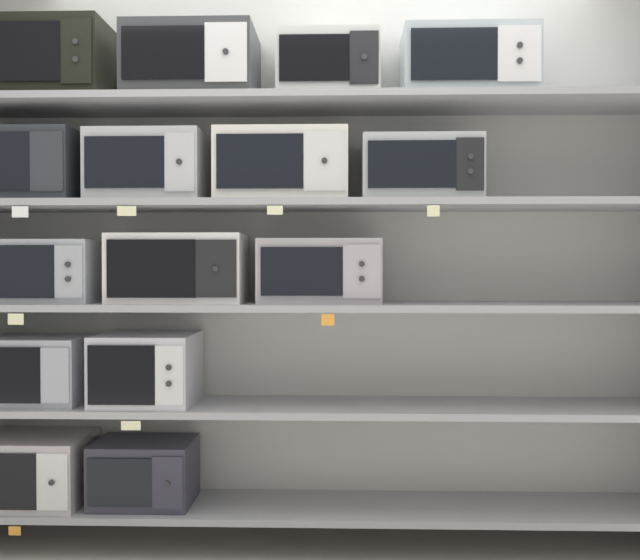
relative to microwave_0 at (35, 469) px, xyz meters
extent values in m
cube|color=#B2B2AD|center=(1.26, 0.25, 0.93)|extent=(3.30, 0.04, 2.50)
cube|color=#99999E|center=(1.26, 0.00, -0.16)|extent=(3.10, 0.44, 0.03)
cube|color=#A59BA2|center=(0.00, 0.00, 0.00)|extent=(0.46, 0.41, 0.29)
cube|color=black|center=(-0.06, -0.21, 0.00)|extent=(0.30, 0.01, 0.23)
cube|color=silver|center=(0.15, -0.20, 0.00)|extent=(0.13, 0.01, 0.24)
cylinder|color=#262628|center=(0.15, -0.21, 0.00)|extent=(0.02, 0.01, 0.02)
cube|color=#2E2C39|center=(0.49, 0.00, -0.01)|extent=(0.43, 0.34, 0.27)
cube|color=black|center=(0.43, -0.17, -0.01)|extent=(0.27, 0.01, 0.20)
cube|color=#2E2C39|center=(0.63, -0.17, -0.01)|extent=(0.13, 0.01, 0.22)
cylinder|color=#262628|center=(0.63, -0.18, -0.01)|extent=(0.02, 0.01, 0.02)
cube|color=orange|center=(0.00, -0.22, -0.20)|extent=(0.05, 0.00, 0.04)
cube|color=#99999E|center=(1.26, 0.00, 0.28)|extent=(3.10, 0.44, 0.03)
cube|color=#9A9CA7|center=(0.00, 0.00, 0.44)|extent=(0.45, 0.35, 0.29)
cube|color=black|center=(-0.06, -0.18, 0.44)|extent=(0.31, 0.01, 0.23)
cube|color=#9A9CA7|center=(0.16, -0.17, 0.44)|extent=(0.12, 0.01, 0.23)
cube|color=#B6B5C1|center=(0.50, 0.00, 0.45)|extent=(0.42, 0.42, 0.30)
cube|color=black|center=(0.45, -0.21, 0.45)|extent=(0.28, 0.01, 0.25)
cube|color=silver|center=(0.65, -0.21, 0.45)|extent=(0.12, 0.01, 0.24)
cylinder|color=#262628|center=(0.65, -0.22, 0.41)|extent=(0.02, 0.01, 0.02)
cylinder|color=#262628|center=(0.65, -0.22, 0.48)|extent=(0.02, 0.01, 0.02)
cube|color=beige|center=(0.49, -0.22, 0.24)|extent=(0.08, 0.00, 0.04)
cube|color=#99999E|center=(1.26, 0.00, 0.72)|extent=(3.10, 0.44, 0.03)
cube|color=#989DA5|center=(0.03, 0.00, 0.87)|extent=(0.51, 0.35, 0.27)
cube|color=black|center=(-0.02, -0.18, 0.87)|extent=(0.37, 0.01, 0.22)
cube|color=#989DA5|center=(0.22, -0.17, 0.87)|extent=(0.12, 0.01, 0.22)
cylinder|color=#262628|center=(0.22, -0.18, 0.84)|extent=(0.02, 0.01, 0.02)
cylinder|color=#262628|center=(0.22, -0.18, 0.90)|extent=(0.02, 0.01, 0.02)
cube|color=white|center=(0.64, 0.00, 0.89)|extent=(0.58, 0.34, 0.30)
cube|color=black|center=(0.56, -0.17, 0.89)|extent=(0.37, 0.01, 0.24)
cube|color=black|center=(0.83, -0.17, 0.89)|extent=(0.17, 0.01, 0.24)
cylinder|color=#262628|center=(0.83, -0.18, 0.89)|extent=(0.02, 0.01, 0.02)
cube|color=#A399A2|center=(1.26, 0.00, 0.87)|extent=(0.53, 0.32, 0.28)
cube|color=black|center=(1.19, -0.16, 0.87)|extent=(0.34, 0.01, 0.20)
cube|color=#A399A2|center=(1.44, -0.16, 0.87)|extent=(0.16, 0.01, 0.22)
cylinder|color=#262628|center=(1.44, -0.17, 0.84)|extent=(0.02, 0.01, 0.02)
cylinder|color=#262628|center=(1.44, -0.17, 0.90)|extent=(0.02, 0.01, 0.02)
cube|color=beige|center=(0.01, -0.22, 0.68)|extent=(0.07, 0.00, 0.05)
cube|color=orange|center=(1.30, -0.22, 0.68)|extent=(0.05, 0.00, 0.05)
cube|color=#99999E|center=(1.26, 0.00, 1.16)|extent=(3.10, 0.44, 0.03)
cube|color=#292C32|center=(-0.01, 0.00, 1.33)|extent=(0.43, 0.35, 0.31)
cube|color=#292C32|center=(0.13, -0.18, 1.33)|extent=(0.14, 0.01, 0.25)
cube|color=#B1B3B7|center=(0.51, 0.00, 1.33)|extent=(0.49, 0.33, 0.30)
cube|color=black|center=(0.45, -0.17, 1.33)|extent=(0.34, 0.01, 0.21)
cube|color=#B1B3B7|center=(0.68, -0.17, 1.33)|extent=(0.12, 0.01, 0.24)
cylinder|color=#262628|center=(0.68, -0.17, 1.33)|extent=(0.02, 0.01, 0.02)
cube|color=silver|center=(1.10, 0.00, 1.33)|extent=(0.57, 0.33, 0.31)
cube|color=black|center=(1.02, -0.17, 1.33)|extent=(0.36, 0.01, 0.23)
cube|color=silver|center=(1.28, -0.17, 1.33)|extent=(0.17, 0.01, 0.25)
cylinder|color=#262628|center=(1.28, -0.17, 1.33)|extent=(0.02, 0.01, 0.02)
cube|color=#A2A7A7|center=(1.69, 0.00, 1.31)|extent=(0.50, 0.39, 0.27)
cube|color=black|center=(1.64, -0.20, 1.31)|extent=(0.36, 0.01, 0.19)
cube|color=black|center=(1.88, -0.20, 1.31)|extent=(0.11, 0.01, 0.21)
cylinder|color=#262628|center=(1.88, -0.20, 1.28)|extent=(0.02, 0.01, 0.02)
cylinder|color=#262628|center=(1.88, -0.20, 1.34)|extent=(0.02, 0.01, 0.02)
cube|color=white|center=(0.03, -0.22, 1.12)|extent=(0.07, 0.00, 0.05)
cube|color=beige|center=(0.48, -0.22, 1.12)|extent=(0.08, 0.00, 0.04)
cube|color=beige|center=(1.08, -0.22, 1.12)|extent=(0.06, 0.00, 0.04)
cube|color=beige|center=(1.73, -0.22, 1.12)|extent=(0.05, 0.00, 0.05)
cube|color=#99999E|center=(1.26, 0.00, 1.60)|extent=(3.10, 0.44, 0.03)
cube|color=black|center=(0.05, 0.00, 1.79)|extent=(0.56, 0.36, 0.34)
cube|color=black|center=(-0.01, -0.18, 1.79)|extent=(0.40, 0.01, 0.25)
cube|color=black|center=(0.26, -0.18, 1.79)|extent=(0.13, 0.01, 0.27)
cylinder|color=#262628|center=(0.26, -0.19, 1.75)|extent=(0.02, 0.01, 0.02)
cylinder|color=#262628|center=(0.26, -0.19, 1.82)|extent=(0.02, 0.01, 0.02)
cube|color=#2E3033|center=(0.71, 0.00, 1.77)|extent=(0.55, 0.42, 0.30)
cube|color=black|center=(0.62, -0.21, 1.77)|extent=(0.34, 0.01, 0.22)
cube|color=silver|center=(0.88, -0.21, 1.77)|extent=(0.17, 0.01, 0.24)
cylinder|color=#262628|center=(0.88, -0.22, 1.77)|extent=(0.02, 0.01, 0.02)
cube|color=#BABEB9|center=(1.30, 0.00, 1.75)|extent=(0.44, 0.33, 0.27)
cube|color=black|center=(1.24, -0.17, 1.75)|extent=(0.29, 0.01, 0.19)
cube|color=black|center=(1.45, -0.17, 1.75)|extent=(0.12, 0.01, 0.22)
cylinder|color=#262628|center=(1.45, -0.18, 1.75)|extent=(0.02, 0.01, 0.02)
cube|color=#98A4A9|center=(1.89, 0.00, 1.76)|extent=(0.56, 0.36, 0.28)
cube|color=black|center=(1.81, -0.18, 1.76)|extent=(0.35, 0.01, 0.21)
cube|color=silver|center=(2.08, -0.18, 1.76)|extent=(0.18, 0.01, 0.23)
cylinder|color=#262628|center=(2.08, -0.19, 1.73)|extent=(0.02, 0.01, 0.02)
cylinder|color=#262628|center=(2.08, -0.19, 1.79)|extent=(0.02, 0.01, 0.02)
camera|label=1|loc=(1.37, -3.39, 0.89)|focal=43.85mm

